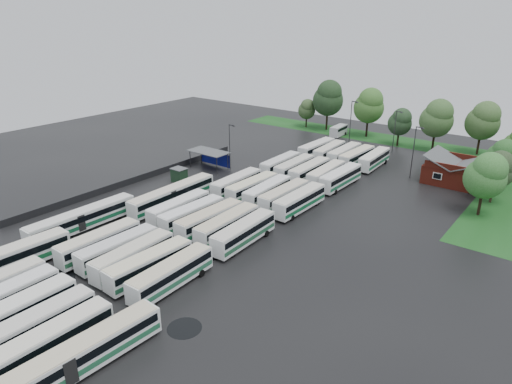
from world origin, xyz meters
The scene contains 57 objects.
ground centered at (0.00, 0.00, 0.00)m, with size 160.00×160.00×0.00m, color black.
brick_building centered at (24.00, 42.77, 1.87)m, with size 10.07×8.60×5.39m.
wash_shed centered at (-17.20, 22.02, 2.99)m, with size 8.20×4.20×3.58m.
utility_hut centered at (-16.20, 12.60, 1.32)m, with size 2.70×2.20×2.62m.
grass_strip_north centered at (2.00, 64.80, 0.01)m, with size 80.00×10.00×0.01m, color #174D18.
west_fence centered at (-22.20, 8.00, 0.60)m, with size 0.10×50.00×1.20m, color #2D2D30.
bus_r0c1 centered at (-1.36, -25.66, 1.66)m, with size 2.48×10.88×3.02m.
bus_r0c2 centered at (2.06, -26.01, 1.73)m, with size 2.52×11.33×3.15m.
bus_r0c3 centered at (5.31, -25.85, 1.68)m, with size 2.39×11.00×3.06m.
bus_r0c4 centered at (8.45, -26.00, 1.67)m, with size 2.44×10.95×3.04m.
bus_r1c0 centered at (-4.27, -12.56, 1.72)m, with size 2.48×11.22×3.12m.
bus_r1c1 centered at (-1.12, -12.05, 1.66)m, with size 2.63×10.92×3.02m.
bus_r1c2 centered at (2.00, -12.20, 1.71)m, with size 2.75×11.23×3.10m.
bus_r1c3 centered at (5.03, -12.23, 1.71)m, with size 2.83×11.25×3.11m.
bus_r1c4 centered at (8.60, -12.10, 1.72)m, with size 2.75×11.32×3.13m.
bus_r2c0 centered at (-4.35, 1.35, 1.68)m, with size 2.48×11.02×3.06m.
bus_r2c1 centered at (-1.22, 0.96, 1.68)m, with size 2.81×11.05×3.05m.
bus_r2c2 centered at (2.20, 1.05, 1.74)m, with size 2.84×11.48×3.17m.
bus_r2c3 centered at (5.27, 1.28, 1.74)m, with size 2.66×11.39×3.16m.
bus_r2c4 centered at (8.53, 0.86, 1.74)m, with size 2.85×11.44×3.16m.
bus_r3c0 centered at (-4.39, 14.82, 1.70)m, with size 2.55×11.16×3.10m.
bus_r3c1 centered at (-1.04, 14.89, 1.70)m, with size 2.69×11.15×3.08m.
bus_r3c2 centered at (2.08, 14.96, 1.69)m, with size 2.82×11.13×3.07m.
bus_r3c3 centered at (5.34, 15.05, 1.70)m, with size 2.54×11.15×3.09m.
bus_r3c4 centered at (8.46, 14.70, 1.74)m, with size 2.53×11.38×3.16m.
bus_r4c0 centered at (-4.57, 28.35, 1.66)m, with size 2.57×10.92×3.03m.
bus_r4c1 centered at (-1.27, 28.25, 1.69)m, with size 2.59×11.08×3.07m.
bus_r4c2 centered at (2.10, 28.15, 1.72)m, with size 2.54×11.26×3.13m.
bus_r4c3 centered at (5.36, 28.54, 1.67)m, with size 2.71×11.00×3.04m.
bus_r4c4 centered at (8.46, 28.16, 1.74)m, with size 2.59×11.39×3.16m.
bus_r5c0 centered at (-4.45, 41.87, 1.73)m, with size 2.67×11.36×3.15m.
bus_r5c1 centered at (-1.33, 41.81, 1.66)m, with size 2.83×10.95×3.02m.
bus_r5c2 centered at (2.03, 42.05, 1.70)m, with size 2.42×11.09×3.08m.
bus_r5c3 centered at (5.04, 41.71, 1.70)m, with size 2.77×11.16×3.09m.
bus_r5c4 centered at (8.53, 42.35, 1.69)m, with size 2.81×11.13×3.07m.
artic_bus_west_b centered at (-9.07, 4.45, 1.72)m, with size 2.62×16.77×3.11m.
artic_bus_west_c centered at (-12.41, -9.70, 1.69)m, with size 2.48×16.45×3.05m.
artic_bus_east centered at (12.23, -26.52, 1.71)m, with size 3.17×16.72×3.09m.
minibus centered at (-9.11, 60.62, 1.45)m, with size 2.54×6.08×2.61m.
tree_north_0 centered at (-20.60, 63.91, 4.96)m, with size 4.66×4.66×7.71m.
tree_north_1 centered at (-14.67, 64.55, 8.47)m, with size 7.95×7.95×13.16m.
tree_north_2 centered at (-3.07, 64.20, 7.89)m, with size 7.40×7.40×12.26m.
tree_north_3 centered at (6.35, 60.71, 5.77)m, with size 5.42×5.42×8.97m.
tree_north_4 centered at (14.39, 60.72, 7.67)m, with size 7.19×7.19×11.92m.
tree_north_5 centered at (22.91, 64.62, 7.60)m, with size 7.13×7.13×11.81m.
tree_east_0 centered at (31.19, 30.16, 6.51)m, with size 6.11×6.11×10.12m.
tree_east_1 centered at (31.50, 36.72, 5.71)m, with size 5.36×5.36×8.88m.
tree_east_2 centered at (30.54, 45.63, 5.63)m, with size 5.29×5.29×8.76m.
lamp_post_ne centered at (16.69, 40.75, 5.70)m, with size 1.51×0.29×9.81m.
lamp_post_nw centered at (-13.20, 23.53, 5.32)m, with size 1.41×0.27×9.17m.
lamp_post_back_w centered at (-2.60, 53.76, 6.10)m, with size 1.62×0.31×10.50m.
lamp_post_back_e centered at (7.70, 54.27, 5.46)m, with size 1.45×0.28×9.41m.
puddle_0 centered at (-3.65, -19.47, 0.00)m, with size 4.93×4.93×0.01m, color black.
puddle_1 centered at (10.67, -21.61, 0.00)m, with size 3.15×3.15×0.01m, color black.
puddle_2 centered at (-10.24, 2.28, 0.00)m, with size 4.83×4.83×0.01m, color black.
puddle_3 centered at (6.86, -3.54, 0.00)m, with size 3.87×3.87×0.01m, color black.
puddle_4 centered at (14.92, -16.36, 0.00)m, with size 3.47×3.47×0.01m, color black.
Camera 1 is at (42.93, -41.24, 28.81)m, focal length 32.00 mm.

